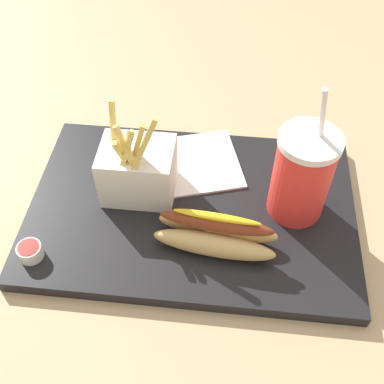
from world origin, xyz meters
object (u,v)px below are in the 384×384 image
object	(u,v)px
soda_cup	(302,175)
fries_basket	(138,170)
hot_dog_1	(216,233)
napkin_stack	(198,163)
ketchup_cup_1	(30,251)

from	to	relation	value
soda_cup	fries_basket	bearing A→B (deg)	177.78
fries_basket	hot_dog_1	distance (m)	0.15
soda_cup	napkin_stack	distance (m)	0.18
hot_dog_1	ketchup_cup_1	xyz separation A→B (m)	(-0.25, -0.05, -0.01)
soda_cup	napkin_stack	xyz separation A→B (m)	(-0.15, 0.07, -0.07)
hot_dog_1	napkin_stack	size ratio (longest dim) A/B	1.32
hot_dog_1	napkin_stack	distance (m)	0.16
fries_basket	hot_dog_1	world-z (taller)	fries_basket
soda_cup	napkin_stack	bearing A→B (deg)	153.83
soda_cup	hot_dog_1	distance (m)	0.14
ketchup_cup_1	soda_cup	bearing A→B (deg)	19.07
hot_dog_1	fries_basket	bearing A→B (deg)	144.28
ketchup_cup_1	napkin_stack	bearing A→B (deg)	43.57
fries_basket	napkin_stack	distance (m)	0.11
hot_dog_1	ketchup_cup_1	bearing A→B (deg)	-169.52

